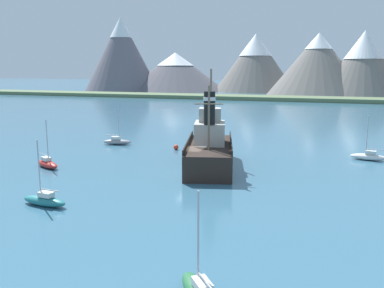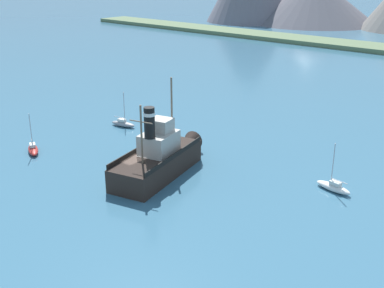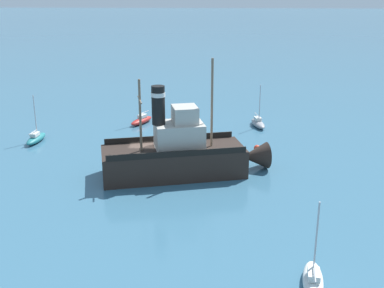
% 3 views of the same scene
% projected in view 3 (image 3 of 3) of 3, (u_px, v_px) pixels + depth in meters
% --- Properties ---
extents(ground_plane, '(600.00, 600.00, 0.00)m').
position_uv_depth(ground_plane, '(146.00, 169.00, 42.55)').
color(ground_plane, '#38667F').
extents(old_tugboat, '(7.27, 14.79, 9.90)m').
position_uv_depth(old_tugboat, '(181.00, 154.00, 40.87)').
color(old_tugboat, '#2D231E').
rests_on(old_tugboat, ground).
extents(sailboat_teal, '(3.88, 1.42, 4.90)m').
position_uv_depth(sailboat_teal, '(36.00, 138.00, 49.76)').
color(sailboat_teal, '#23757A').
rests_on(sailboat_teal, ground).
extents(sailboat_white, '(3.92, 1.62, 4.90)m').
position_uv_depth(sailboat_white, '(313.00, 280.00, 25.93)').
color(sailboat_white, white).
rests_on(sailboat_white, ground).
extents(sailboat_grey, '(3.95, 1.89, 4.90)m').
position_uv_depth(sailboat_grey, '(258.00, 123.00, 55.20)').
color(sailboat_grey, gray).
rests_on(sailboat_grey, ground).
extents(sailboat_red, '(3.89, 2.69, 4.90)m').
position_uv_depth(sailboat_red, '(142.00, 120.00, 56.34)').
color(sailboat_red, '#B22823').
rests_on(sailboat_red, ground).
extents(mooring_buoy, '(0.64, 0.64, 0.64)m').
position_uv_depth(mooring_buoy, '(257.00, 148.00, 47.06)').
color(mooring_buoy, red).
rests_on(mooring_buoy, ground).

